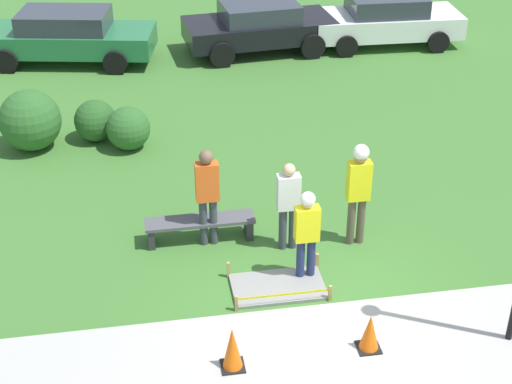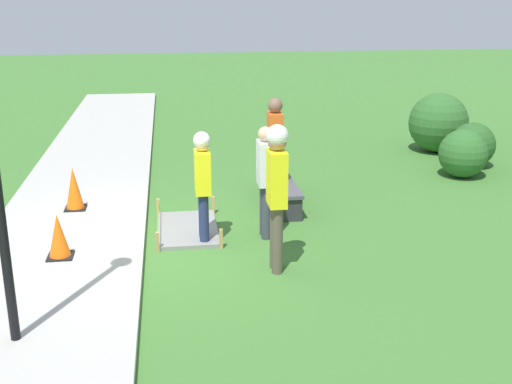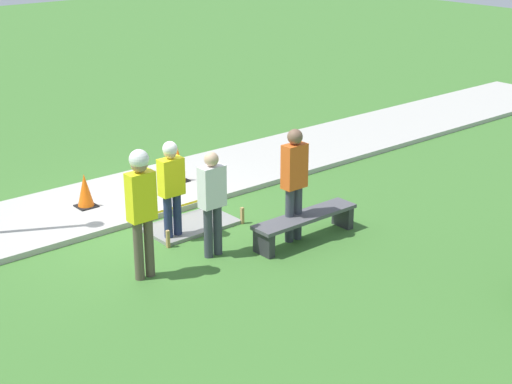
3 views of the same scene
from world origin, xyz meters
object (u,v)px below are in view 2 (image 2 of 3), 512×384
at_px(traffic_cone_far_patch, 59,236).
at_px(park_bench, 280,186).
at_px(traffic_cone_near_patch, 74,189).
at_px(bystander_in_orange_shirt, 275,145).
at_px(worker_assistant, 203,179).
at_px(worker_supervisor, 277,183).
at_px(bystander_in_gray_shirt, 265,176).

xyz_separation_m(traffic_cone_far_patch, park_bench, (-2.13, 3.40, -0.08)).
relative_size(traffic_cone_near_patch, traffic_cone_far_patch, 1.15).
distance_m(traffic_cone_far_patch, park_bench, 4.01).
bearing_deg(bystander_in_orange_shirt, worker_assistant, -41.26).
relative_size(traffic_cone_near_patch, worker_supervisor, 0.36).
relative_size(worker_supervisor, bystander_in_gray_shirt, 1.16).
xyz_separation_m(traffic_cone_far_patch, worker_supervisor, (0.60, 2.86, 0.81)).
xyz_separation_m(park_bench, bystander_in_orange_shirt, (0.14, -0.12, 0.76)).
relative_size(traffic_cone_far_patch, park_bench, 0.31).
distance_m(traffic_cone_far_patch, bystander_in_gray_shirt, 3.02).
distance_m(worker_supervisor, worker_assistant, 1.44).
height_order(traffic_cone_far_patch, park_bench, traffic_cone_far_patch).
bearing_deg(traffic_cone_far_patch, worker_assistant, 104.42).
bearing_deg(traffic_cone_near_patch, park_bench, 91.60).
distance_m(traffic_cone_near_patch, bystander_in_gray_shirt, 3.32).
distance_m(worker_supervisor, bystander_in_orange_shirt, 2.62).
bearing_deg(bystander_in_gray_shirt, worker_supervisor, -1.90).
height_order(traffic_cone_near_patch, bystander_in_orange_shirt, bystander_in_orange_shirt).
distance_m(park_bench, worker_assistant, 2.25).
bearing_deg(traffic_cone_near_patch, bystander_in_gray_shirt, 64.62).
bearing_deg(park_bench, traffic_cone_near_patch, -88.40).
distance_m(traffic_cone_near_patch, worker_assistant, 2.59).
bearing_deg(worker_supervisor, park_bench, 168.97).
bearing_deg(worker_supervisor, worker_assistant, -141.45).
bearing_deg(bystander_in_gray_shirt, traffic_cone_near_patch, -115.38).
xyz_separation_m(bystander_in_orange_shirt, bystander_in_gray_shirt, (1.36, -0.37, -0.12)).
height_order(traffic_cone_far_patch, bystander_in_orange_shirt, bystander_in_orange_shirt).
height_order(worker_assistant, bystander_in_gray_shirt, bystander_in_gray_shirt).
height_order(bystander_in_orange_shirt, bystander_in_gray_shirt, bystander_in_orange_shirt).
bearing_deg(worker_supervisor, traffic_cone_far_patch, -101.87).
bearing_deg(traffic_cone_near_patch, worker_supervisor, 47.96).
distance_m(traffic_cone_near_patch, bystander_in_orange_shirt, 3.39).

